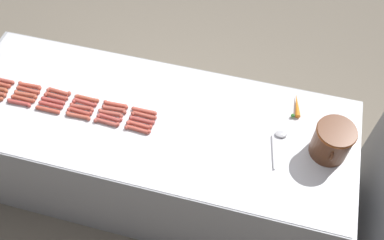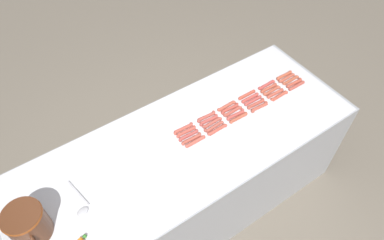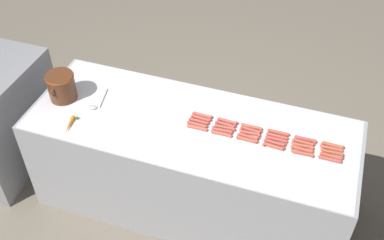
{
  "view_description": "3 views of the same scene",
  "coord_description": "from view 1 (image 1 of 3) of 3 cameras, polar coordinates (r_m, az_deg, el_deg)",
  "views": [
    {
      "loc": [
        1.37,
        0.61,
        2.96
      ],
      "look_at": [
        0.0,
        0.25,
        0.95
      ],
      "focal_mm": 40.17,
      "sensor_mm": 36.0,
      "label": 1
    },
    {
      "loc": [
        -1.16,
        0.74,
        2.76
      ],
      "look_at": [
        0.14,
        -0.15,
        0.88
      ],
      "focal_mm": 32.67,
      "sensor_mm": 36.0,
      "label": 2
    },
    {
      "loc": [
        -2.35,
        -0.82,
        3.22
      ],
      "look_at": [
        -0.0,
        -0.01,
        0.92
      ],
      "focal_mm": 44.04,
      "sensor_mm": 36.0,
      "label": 3
    }
  ],
  "objects": [
    {
      "name": "hot_dog_15",
      "position": [
        2.68,
        -14.42,
        1.65
      ],
      "size": [
        0.03,
        0.16,
        0.03
      ],
      "color": "#AF4D3F",
      "rests_on": "griddle_counter"
    },
    {
      "name": "hot_dog_19",
      "position": [
        2.83,
        -21.51,
        2.65
      ],
      "size": [
        0.03,
        0.16,
        0.03
      ],
      "color": "#B14E39",
      "rests_on": "griddle_counter"
    },
    {
      "name": "hot_dog_3",
      "position": [
        2.71,
        -13.79,
        2.79
      ],
      "size": [
        0.03,
        0.16,
        0.03
      ],
      "color": "#AF4F39",
      "rests_on": "griddle_counter"
    },
    {
      "name": "hot_dog_23",
      "position": [
        2.54,
        -7.02,
        -0.64
      ],
      "size": [
        0.03,
        0.16,
        0.03
      ],
      "color": "#B84B3D",
      "rests_on": "griddle_counter"
    },
    {
      "name": "hot_dog_25",
      "position": [
        2.82,
        -21.99,
        2.14
      ],
      "size": [
        0.03,
        0.16,
        0.03
      ],
      "color": "#B7453F",
      "rests_on": "griddle_counter"
    },
    {
      "name": "hot_dog_17",
      "position": [
        2.55,
        -6.67,
        -0.03
      ],
      "size": [
        0.03,
        0.16,
        0.03
      ],
      "color": "#AC463F",
      "rests_on": "griddle_counter"
    },
    {
      "name": "hot_dog_13",
      "position": [
        2.84,
        -21.22,
        3.18
      ],
      "size": [
        0.03,
        0.16,
        0.03
      ],
      "color": "#B2513C",
      "rests_on": "griddle_counter"
    },
    {
      "name": "hot_dog_22",
      "position": [
        2.59,
        -10.91,
        0.29
      ],
      "size": [
        0.03,
        0.16,
        0.03
      ],
      "color": "#AE4740",
      "rests_on": "griddle_counter"
    },
    {
      "name": "hot_dog_2",
      "position": [
        2.79,
        -17.28,
        3.61
      ],
      "size": [
        0.03,
        0.16,
        0.03
      ],
      "color": "#AF4C3B",
      "rests_on": "griddle_counter"
    },
    {
      "name": "hot_dog_10",
      "position": [
        2.62,
        -10.3,
        1.41
      ],
      "size": [
        0.03,
        0.16,
        0.03
      ],
      "color": "#AC4F41",
      "rests_on": "griddle_counter"
    },
    {
      "name": "ground_plane",
      "position": [
        3.32,
        -4.21,
        -8.55
      ],
      "size": [
        20.0,
        20.0,
        0.0
      ],
      "primitive_type": "plane",
      "color": "#756B5B"
    },
    {
      "name": "hot_dog_7",
      "position": [
        2.86,
        -20.93,
        3.73
      ],
      "size": [
        0.03,
        0.16,
        0.03
      ],
      "color": "#B9503E",
      "rests_on": "griddle_counter"
    },
    {
      "name": "hot_dog_20",
      "position": [
        2.74,
        -18.24,
        1.92
      ],
      "size": [
        0.03,
        0.16,
        0.03
      ],
      "color": "#B8473F",
      "rests_on": "griddle_counter"
    },
    {
      "name": "hot_dog_14",
      "position": [
        2.76,
        -17.97,
        2.45
      ],
      "size": [
        0.03,
        0.16,
        0.03
      ],
      "color": "#B44740",
      "rests_on": "griddle_counter"
    },
    {
      "name": "hot_dog_11",
      "position": [
        2.57,
        -6.42,
        0.58
      ],
      "size": [
        0.03,
        0.16,
        0.03
      ],
      "color": "#AC4C3D",
      "rests_on": "griddle_counter"
    },
    {
      "name": "hot_dog_9",
      "position": [
        2.69,
        -14.09,
        2.23
      ],
      "size": [
        0.04,
        0.16,
        0.03
      ],
      "color": "#B4473F",
      "rests_on": "griddle_counter"
    },
    {
      "name": "hot_dog_27",
      "position": [
        2.64,
        -14.89,
        0.52
      ],
      "size": [
        0.03,
        0.16,
        0.03
      ],
      "color": "#B7513F",
      "rests_on": "griddle_counter"
    },
    {
      "name": "hot_dog_26",
      "position": [
        2.72,
        -18.61,
        1.3
      ],
      "size": [
        0.03,
        0.16,
        0.03
      ],
      "color": "#B94A38",
      "rests_on": "griddle_counter"
    },
    {
      "name": "hot_dog_1",
      "position": [
        2.88,
        -20.74,
        4.3
      ],
      "size": [
        0.03,
        0.16,
        0.03
      ],
      "color": "#B84C39",
      "rests_on": "griddle_counter"
    },
    {
      "name": "serving_spoon",
      "position": [
        2.51,
        11.39,
        -2.64
      ],
      "size": [
        0.27,
        0.09,
        0.02
      ],
      "color": "#B7B7BC",
      "rests_on": "griddle_counter"
    },
    {
      "name": "hot_dog_21",
      "position": [
        2.66,
        -14.69,
        1.1
      ],
      "size": [
        0.03,
        0.16,
        0.03
      ],
      "color": "#AF4539",
      "rests_on": "griddle_counter"
    },
    {
      "name": "griddle_counter",
      "position": [
        2.94,
        -4.72,
        -4.72
      ],
      "size": [
        0.9,
        2.44,
        0.88
      ],
      "color": "#9EA0A5",
      "rests_on": "ground_plane"
    },
    {
      "name": "bean_pot",
      "position": [
        2.45,
        18.17,
        -2.56
      ],
      "size": [
        0.27,
        0.22,
        0.22
      ],
      "color": "#562D19",
      "rests_on": "griddle_counter"
    },
    {
      "name": "carrot",
      "position": [
        2.67,
        13.73,
        1.84
      ],
      "size": [
        0.18,
        0.06,
        0.03
      ],
      "color": "orange",
      "rests_on": "griddle_counter"
    },
    {
      "name": "hot_dog_16",
      "position": [
        2.61,
        -10.77,
        0.89
      ],
      "size": [
        0.03,
        0.16,
        0.03
      ],
      "color": "#AB4D40",
      "rests_on": "griddle_counter"
    },
    {
      "name": "hot_dog_29",
      "position": [
        2.52,
        -7.24,
        -1.26
      ],
      "size": [
        0.03,
        0.16,
        0.03
      ],
      "color": "#B54D3F",
      "rests_on": "griddle_counter"
    },
    {
      "name": "hot_dog_4",
      "position": [
        2.64,
        -10.09,
        2.04
      ],
      "size": [
        0.03,
        0.16,
        0.03
      ],
      "color": "#B94C3D",
      "rests_on": "griddle_counter"
    },
    {
      "name": "hot_dog_0",
      "position": [
        2.98,
        -23.82,
        4.84
      ],
      "size": [
        0.03,
        0.16,
        0.03
      ],
      "color": "#AD4A3D",
      "rests_on": "griddle_counter"
    },
    {
      "name": "hot_dog_8",
      "position": [
        2.77,
        -17.6,
        3.01
      ],
      "size": [
        0.03,
        0.16,
        0.03
      ],
      "color": "#AC4839",
      "rests_on": "griddle_counter"
    },
    {
      "name": "hot_dog_5",
      "position": [
        2.59,
        -6.38,
        1.21
      ],
      "size": [
        0.03,
        0.16,
        0.03
      ],
      "color": "#B95142",
      "rests_on": "griddle_counter"
    },
    {
      "name": "hot_dog_28",
      "position": [
        2.58,
        -11.28,
        -0.31
      ],
      "size": [
        0.03,
        0.16,
        0.03
      ],
      "color": "#AE4D41",
      "rests_on": "griddle_counter"
    }
  ]
}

